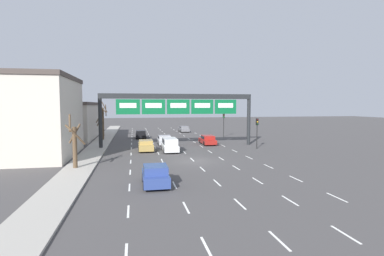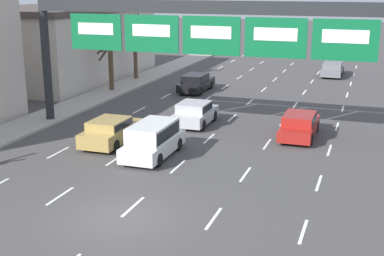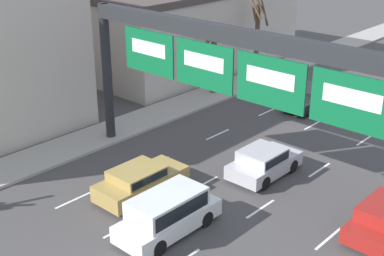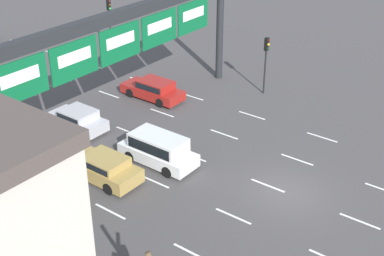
{
  "view_description": "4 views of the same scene",
  "coord_description": "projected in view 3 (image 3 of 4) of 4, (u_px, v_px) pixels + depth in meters",
  "views": [
    {
      "loc": [
        -6.22,
        -30.79,
        5.97
      ],
      "look_at": [
        1.3,
        7.75,
        2.94
      ],
      "focal_mm": 28.0,
      "sensor_mm": 36.0,
      "label": 1
    },
    {
      "loc": [
        8.52,
        -16.54,
        8.5
      ],
      "look_at": [
        0.15,
        7.61,
        1.51
      ],
      "focal_mm": 50.0,
      "sensor_mm": 36.0,
      "label": 2
    },
    {
      "loc": [
        11.32,
        -5.77,
        12.19
      ],
      "look_at": [
        -3.72,
        10.66,
        2.87
      ],
      "focal_mm": 50.0,
      "sensor_mm": 36.0,
      "label": 3
    },
    {
      "loc": [
        -21.04,
        -9.94,
        15.72
      ],
      "look_at": [
        -2.19,
        4.33,
        3.28
      ],
      "focal_mm": 50.0,
      "sensor_mm": 36.0,
      "label": 4
    }
  ],
  "objects": [
    {
      "name": "sign_gantry",
      "position": [
        275.0,
        72.0,
        21.14
      ],
      "size": [
        21.92,
        0.7,
        7.55
      ],
      "color": "#232628",
      "rests_on": "ground_plane"
    },
    {
      "name": "car_silver",
      "position": [
        264.0,
        161.0,
        25.76
      ],
      "size": [
        1.93,
        3.93,
        1.42
      ],
      "color": "#B7B7BC",
      "rests_on": "ground_plane"
    },
    {
      "name": "car_black",
      "position": [
        311.0,
        96.0,
        34.5
      ],
      "size": [
        1.8,
        4.67,
        1.41
      ],
      "color": "black",
      "rests_on": "ground_plane"
    },
    {
      "name": "tree_bare_second",
      "position": [
        257.0,
        32.0,
        39.82
      ],
      "size": [
        1.51,
        1.48,
        6.53
      ],
      "color": "brown",
      "rests_on": "sidewalk_left"
    },
    {
      "name": "building_far",
      "position": [
        181.0,
        25.0,
        43.03
      ],
      "size": [
        10.59,
        18.12,
        6.45
      ],
      "color": "beige",
      "rests_on": "ground_plane"
    },
    {
      "name": "car_gold",
      "position": [
        140.0,
        180.0,
        23.99
      ],
      "size": [
        1.91,
        4.37,
        1.41
      ],
      "color": "#A88947",
      "rests_on": "ground_plane"
    },
    {
      "name": "tree_bare_third",
      "position": [
        213.0,
        60.0,
        36.39
      ],
      "size": [
        1.38,
        1.66,
        4.4
      ],
      "color": "brown",
      "rests_on": "sidewalk_left"
    },
    {
      "name": "suv_white",
      "position": [
        168.0,
        211.0,
        21.17
      ],
      "size": [
        1.87,
        4.52,
        1.73
      ],
      "color": "silver",
      "rests_on": "ground_plane"
    },
    {
      "name": "lane_dashes",
      "position": [
        292.0,
        188.0,
        24.87
      ],
      "size": [
        13.32,
        67.0,
        0.01
      ],
      "color": "white",
      "rests_on": "ground_plane"
    }
  ]
}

